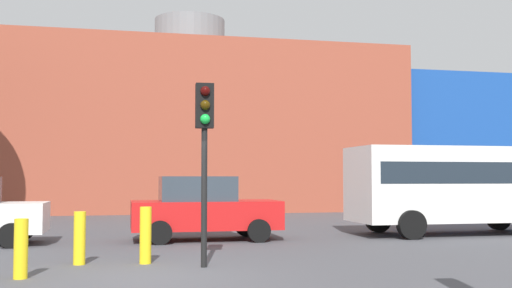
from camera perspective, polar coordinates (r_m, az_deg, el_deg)
ground_plane at (r=11.32m, az=-10.25°, el=-12.13°), size 200.00×200.00×0.00m
building_backdrop at (r=35.07m, az=-6.25°, el=0.89°), size 42.41×10.15×10.84m
parked_car_2 at (r=17.53m, az=-4.92°, el=-6.00°), size 4.18×2.05×1.81m
white_bus at (r=20.30m, az=18.33°, el=-3.43°), size 6.80×2.62×2.72m
traffic_light_island at (r=12.27m, az=-4.82°, el=1.19°), size 0.37×0.37×3.67m
bollard_yellow_0 at (r=13.14m, az=-16.14°, el=-8.43°), size 0.24×0.24×1.08m
bollard_yellow_1 at (r=12.97m, az=-10.27°, el=-8.37°), size 0.24×0.24×1.17m
bollard_yellow_2 at (r=11.66m, az=-21.08°, el=-9.10°), size 0.24×0.24×1.05m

